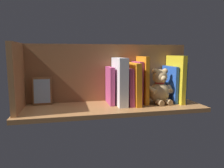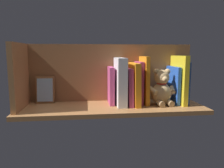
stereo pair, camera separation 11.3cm
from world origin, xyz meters
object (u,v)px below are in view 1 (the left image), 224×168
Objects in this scene: teddy_bear at (160,88)px; dictionary_thick_white at (120,81)px; book_0 at (178,81)px; picture_frame_leaning at (42,91)px.

dictionary_thick_white is at bearing -14.33° from teddy_bear.
book_0 is 35.77cm from dictionary_thick_white.
teddy_bear is (13.40, 4.39, -2.87)cm from book_0.
book_0 is 0.91× the size of dictionary_thick_white.
dictionary_thick_white reaches higher than teddy_bear.
book_0 is 1.50× the size of picture_frame_leaning.
picture_frame_leaning is (63.48, -10.62, -1.04)cm from teddy_bear.
book_0 is at bearing -168.67° from teddy_bear.
dictionary_thick_white is (22.32, -2.95, 4.07)cm from teddy_bear.
book_0 reaches higher than picture_frame_leaning.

